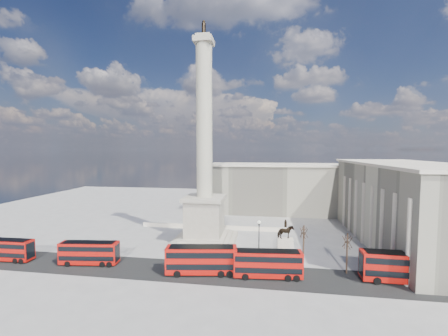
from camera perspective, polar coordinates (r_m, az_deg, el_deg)
ground at (r=61.31m, az=-5.05°, el=-16.72°), size 180.00×180.00×0.00m
asphalt_road at (r=51.31m, az=-2.01°, el=-20.94°), size 120.00×9.00×0.01m
nelsons_column at (r=62.87m, az=-4.06°, el=-4.03°), size 14.00×14.00×49.85m
balustrade_wall at (r=76.01m, az=-2.19°, el=-12.17°), size 40.00×0.60×1.10m
building_east at (r=73.99m, az=33.70°, el=-6.29°), size 19.00×46.00×18.60m
building_northeast at (r=96.93m, az=12.21°, el=-4.07°), size 51.00×17.00×16.60m
red_bus_a at (r=59.25m, az=-26.13°, el=-15.51°), size 10.87×3.62×4.32m
red_bus_b at (r=49.96m, az=-4.61°, el=-18.44°), size 12.38×4.41×4.91m
red_bus_c at (r=49.28m, az=9.15°, el=-19.00°), size 11.57×3.54×4.62m
red_bus_d at (r=55.02m, az=33.05°, el=-16.88°), size 12.34×3.12×4.98m
red_bus_e at (r=69.57m, az=-38.44°, el=-13.12°), size 10.40×2.67×4.20m
victorian_lamp at (r=57.59m, az=7.29°, el=-13.65°), size 0.62×0.62×7.19m
equestrian_statue at (r=56.84m, az=12.60°, el=-15.51°), size 3.82×2.86×8.00m
bare_tree_near at (r=53.37m, az=24.26°, el=-13.53°), size 1.71×1.71×7.47m
bare_tree_mid at (r=57.43m, az=16.26°, el=-12.50°), size 1.84×1.84×6.99m
bare_tree_far at (r=69.88m, az=29.92°, el=-9.87°), size 1.73×1.73×7.06m
pedestrian_walking at (r=58.21m, az=13.33°, el=-17.16°), size 0.66×0.61×1.51m
pedestrian_standing at (r=57.64m, az=13.74°, el=-17.16°), size 1.01×0.82×1.92m
pedestrian_crossing at (r=55.62m, az=12.33°, el=-18.13°), size 0.96×0.86×1.57m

